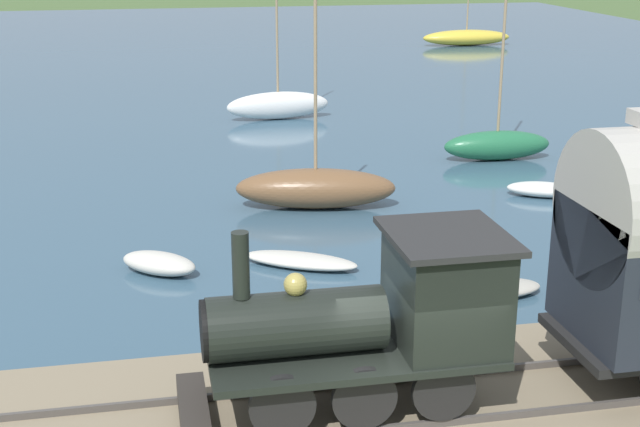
# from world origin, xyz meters

# --- Properties ---
(harbor_water) EXTENTS (80.00, 80.00, 0.01)m
(harbor_water) POSITION_xyz_m (43.33, 0.00, 0.00)
(harbor_water) COLOR #38566B
(harbor_water) RESTS_ON ground
(rail_embankment) EXTENTS (5.02, 56.00, 0.57)m
(rail_embankment) POSITION_xyz_m (0.52, 0.00, 0.23)
(rail_embankment) COLOR #84755B
(rail_embankment) RESTS_ON ground
(steam_locomotive) EXTENTS (2.09, 5.13, 3.01)m
(steam_locomotive) POSITION_xyz_m (0.52, 0.47, 2.12)
(steam_locomotive) COLOR black
(steam_locomotive) RESTS_ON rail_embankment
(sailboat_white) EXTENTS (1.38, 4.52, 9.28)m
(sailboat_white) POSITION_xyz_m (25.59, -1.75, 0.66)
(sailboat_white) COLOR white
(sailboat_white) RESTS_ON harbor_water
(sailboat_yellow) EXTENTS (1.95, 6.32, 6.58)m
(sailboat_yellow) POSITION_xyz_m (48.18, -18.60, 0.56)
(sailboat_yellow) COLOR gold
(sailboat_yellow) RESTS_ON harbor_water
(sailboat_brown) EXTENTS (2.30, 4.86, 6.47)m
(sailboat_brown) POSITION_xyz_m (12.73, -0.87, 0.61)
(sailboat_brown) COLOR brown
(sailboat_brown) RESTS_ON harbor_water
(sailboat_green) EXTENTS (1.28, 3.89, 8.83)m
(sailboat_green) POSITION_xyz_m (17.06, -8.25, 0.60)
(sailboat_green) COLOR #236B42
(sailboat_green) RESTS_ON harbor_water
(rowboat_mid_harbor) EXTENTS (2.14, 2.92, 0.32)m
(rowboat_mid_harbor) POSITION_xyz_m (8.07, 0.41, 0.17)
(rowboat_mid_harbor) COLOR beige
(rowboat_mid_harbor) RESTS_ON harbor_water
(rowboat_near_shore) EXTENTS (1.90, 2.12, 0.50)m
(rowboat_near_shore) POSITION_xyz_m (8.32, 3.77, 0.26)
(rowboat_near_shore) COLOR beige
(rowboat_near_shore) RESTS_ON harbor_water
(rowboat_far_out) EXTENTS (1.70, 2.34, 0.43)m
(rowboat_far_out) POSITION_xyz_m (12.49, -7.90, 0.23)
(rowboat_far_out) COLOR silver
(rowboat_far_out) RESTS_ON harbor_water
(rowboat_off_pier) EXTENTS (1.03, 2.23, 0.32)m
(rowboat_off_pier) POSITION_xyz_m (5.48, -3.49, 0.17)
(rowboat_off_pier) COLOR #B7B2A3
(rowboat_off_pier) RESTS_ON harbor_water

